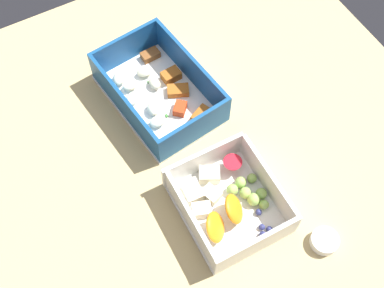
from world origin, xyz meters
TOP-DOWN VIEW (x-y plane):
  - table_surface at (0.00, 0.00)cm, footprint 80.00×80.00cm
  - pasta_container at (-12.29, 0.20)cm, footprint 21.74×15.72cm
  - fruit_bowl at (9.45, 0.14)cm, footprint 15.63×13.57cm
  - paper_cup_liner at (20.85, 9.15)cm, footprint 3.94×3.94cm

SIDE VIEW (x-z plane):
  - table_surface at x=0.00cm, z-range 0.00..2.00cm
  - paper_cup_liner at x=20.85cm, z-range 2.00..3.55cm
  - fruit_bowl at x=9.45cm, z-range 1.16..6.67cm
  - pasta_container at x=-12.29cm, z-range 0.81..7.25cm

